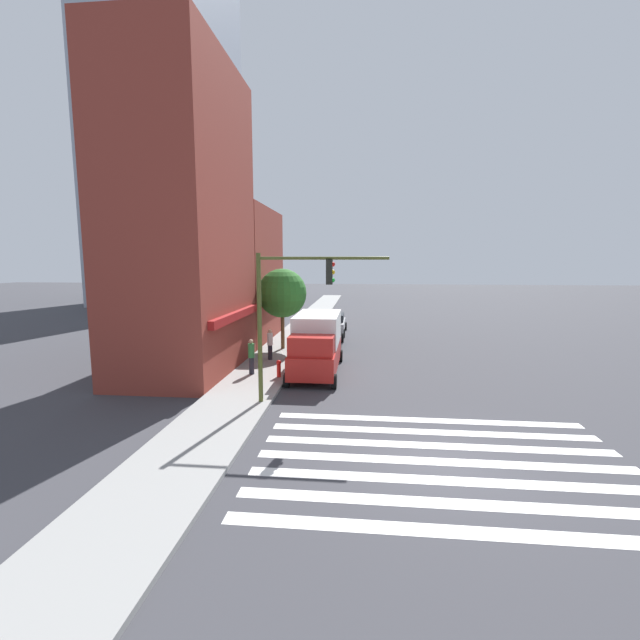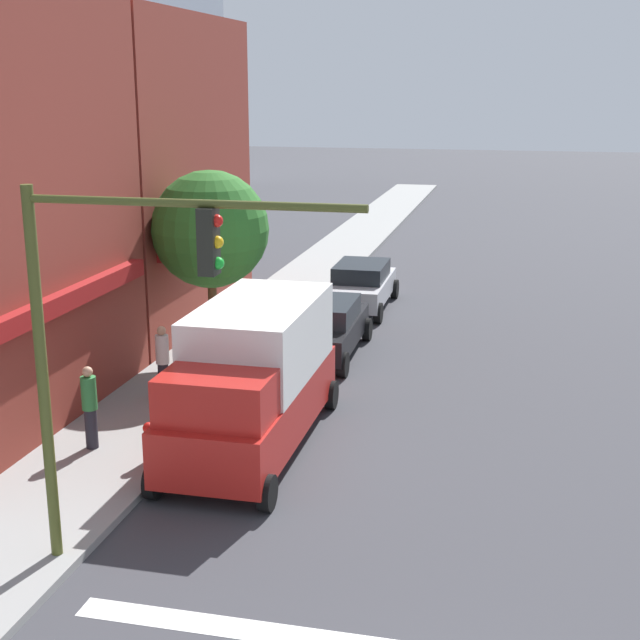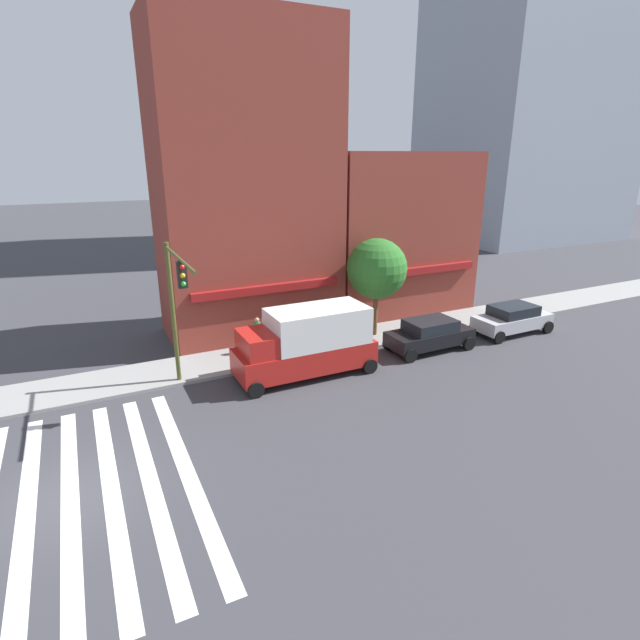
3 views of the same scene
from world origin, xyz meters
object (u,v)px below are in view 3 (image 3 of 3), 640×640
at_px(box_truck_red, 307,341).
at_px(pedestrian_white_shirt, 320,326).
at_px(sedan_silver, 512,319).
at_px(street_tree, 377,269).
at_px(pedestrian_green_top, 258,334).
at_px(fire_hydrant, 260,355).
at_px(sedan_black, 430,334).
at_px(traffic_signal, 176,296).

xyz_separation_m(box_truck_red, pedestrian_white_shirt, (2.08, 2.93, -0.51)).
relative_size(box_truck_red, sedan_silver, 1.40).
relative_size(box_truck_red, street_tree, 1.20).
bearing_deg(pedestrian_green_top, pedestrian_white_shirt, -34.94).
xyz_separation_m(box_truck_red, fire_hydrant, (-1.58, 1.70, -0.97)).
distance_m(sedan_black, pedestrian_white_shirt, 5.52).
height_order(sedan_black, sedan_silver, same).
relative_size(sedan_silver, fire_hydrant, 5.25).
distance_m(box_truck_red, street_tree, 6.36).
distance_m(pedestrian_green_top, fire_hydrant, 1.59).
distance_m(box_truck_red, fire_hydrant, 2.52).
xyz_separation_m(pedestrian_green_top, fire_hydrant, (-0.40, -1.47, -0.46)).
height_order(traffic_signal, sedan_black, traffic_signal).
height_order(box_truck_red, pedestrian_green_top, box_truck_red).
bearing_deg(fire_hydrant, sedan_black, -11.53).
height_order(pedestrian_green_top, fire_hydrant, pedestrian_green_top).
relative_size(traffic_signal, fire_hydrant, 7.22).
bearing_deg(pedestrian_green_top, traffic_signal, -177.71).
height_order(fire_hydrant, street_tree, street_tree).
bearing_deg(pedestrian_green_top, fire_hydrant, -136.08).
height_order(sedan_black, street_tree, street_tree).
xyz_separation_m(sedan_silver, fire_hydrant, (-13.94, 1.70, -0.23)).
distance_m(sedan_black, sedan_silver, 5.61).
bearing_deg(sedan_silver, box_truck_red, 179.27).
distance_m(traffic_signal, sedan_black, 12.50).
xyz_separation_m(sedan_black, pedestrian_green_top, (-7.93, 3.17, 0.23)).
height_order(box_truck_red, pedestrian_white_shirt, box_truck_red).
xyz_separation_m(sedan_silver, street_tree, (-7.07, 2.80, 2.90)).
distance_m(pedestrian_green_top, pedestrian_white_shirt, 3.26).
distance_m(box_truck_red, sedan_silver, 12.39).
distance_m(traffic_signal, street_tree, 10.83).
relative_size(sedan_black, pedestrian_white_shirt, 2.50).
bearing_deg(traffic_signal, street_tree, 12.29).
height_order(traffic_signal, pedestrian_white_shirt, traffic_signal).
relative_size(sedan_black, street_tree, 0.86).
bearing_deg(pedestrian_white_shirt, sedan_black, 90.96).
xyz_separation_m(traffic_signal, fire_hydrant, (3.70, 1.20, -3.58)).
bearing_deg(traffic_signal, sedan_black, -2.36).
relative_size(pedestrian_white_shirt, fire_hydrant, 2.10).
bearing_deg(sedan_black, pedestrian_white_shirt, 146.90).
distance_m(traffic_signal, pedestrian_green_top, 5.81).
bearing_deg(box_truck_red, street_tree, 27.85).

